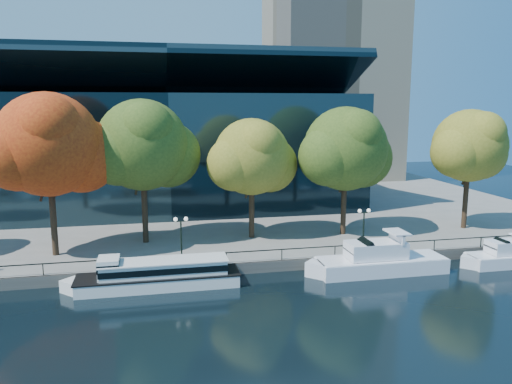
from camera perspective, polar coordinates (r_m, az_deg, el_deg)
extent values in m
plane|color=black|center=(41.31, -2.72, -10.82)|extent=(160.00, 160.00, 0.00)
cube|color=slate|center=(76.22, -7.08, -0.84)|extent=(90.00, 67.00, 1.00)
cube|color=#47443F|center=(43.98, -3.36, -8.83)|extent=(90.00, 0.25, 1.00)
cube|color=black|center=(43.72, -3.42, -6.95)|extent=(88.20, 0.08, 0.08)
cube|color=black|center=(43.87, -3.41, -7.57)|extent=(0.07, 0.07, 0.90)
cube|color=black|center=(70.50, -10.15, 4.37)|extent=(50.00, 24.00, 16.00)
cube|color=black|center=(66.26, -10.29, 12.25)|extent=(50.00, 17.14, 7.86)
cube|color=gray|center=(100.77, 8.65, 20.03)|extent=(22.00, 22.00, 65.00)
cube|color=white|center=(41.92, -11.04, -9.95)|extent=(12.85, 3.12, 1.01)
cube|color=black|center=(41.75, -11.06, -9.27)|extent=(13.11, 3.18, 0.11)
cube|color=white|center=(42.39, -19.89, -10.15)|extent=(2.58, 2.58, 1.01)
cube|color=white|center=(41.57, -10.45, -8.50)|extent=(10.02, 2.56, 1.10)
cube|color=black|center=(41.56, -10.45, -8.44)|extent=(10.15, 2.62, 0.50)
cube|color=white|center=(41.39, -10.48, -7.71)|extent=(10.28, 2.68, 0.09)
cube|color=white|center=(41.64, -16.47, -8.32)|extent=(1.65, 2.18, 1.65)
cube|color=black|center=(41.59, -16.48, -8.08)|extent=(1.70, 2.25, 0.64)
cube|color=white|center=(45.85, 14.11, -8.13)|extent=(11.44, 3.27, 1.31)
cube|color=white|center=(43.73, 7.27, -8.79)|extent=(2.50, 2.50, 1.31)
cube|color=white|center=(45.65, 14.15, -7.32)|extent=(11.22, 3.20, 0.09)
cube|color=white|center=(45.18, 13.53, -6.42)|extent=(5.15, 2.45, 1.42)
cube|color=black|center=(44.55, 11.80, -6.44)|extent=(2.25, 2.35, 1.79)
cube|color=white|center=(45.76, 15.80, -4.97)|extent=(0.27, 2.55, 0.87)
cube|color=white|center=(45.65, 15.82, -4.44)|extent=(1.53, 2.55, 0.16)
cube|color=white|center=(52.13, 27.10, -6.87)|extent=(8.21, 2.55, 1.09)
cube|color=white|center=(49.70, 23.38, -7.37)|extent=(2.01, 2.01, 1.09)
cube|color=white|center=(51.98, 27.15, -6.27)|extent=(8.05, 2.50, 0.07)
cube|color=white|center=(51.55, 26.85, -5.60)|extent=(3.69, 1.92, 1.19)
cube|color=black|center=(50.88, 25.92, -5.62)|extent=(1.67, 1.84, 1.38)
cylinder|color=black|center=(48.91, -22.20, -2.09)|extent=(0.56, 0.56, 8.14)
cylinder|color=black|center=(48.49, -21.82, 1.67)|extent=(1.26, 1.93, 4.06)
cylinder|color=black|center=(48.21, -22.95, 1.20)|extent=(1.16, 1.32, 3.63)
sphere|color=#9C200C|center=(48.09, -22.67, 5.04)|extent=(9.29, 9.29, 9.29)
sphere|color=#9C200C|center=(49.15, -19.36, 3.98)|extent=(6.96, 6.96, 6.96)
sphere|color=#9C200C|center=(47.74, -25.56, 3.97)|extent=(6.50, 6.50, 6.50)
sphere|color=#9C200C|center=(46.10, -22.66, 6.89)|extent=(5.57, 5.57, 5.57)
cylinder|color=black|center=(50.77, -12.62, -1.35)|extent=(0.56, 0.56, 7.83)
cylinder|color=black|center=(50.47, -12.18, 2.14)|extent=(1.23, 1.87, 3.91)
cylinder|color=black|center=(50.02, -13.21, 1.71)|extent=(1.13, 1.28, 3.50)
sphere|color=#324A17|center=(49.98, -12.88, 5.27)|extent=(8.92, 8.92, 8.92)
sphere|color=#324A17|center=(51.43, -10.07, 4.24)|extent=(6.69, 6.69, 6.69)
sphere|color=#324A17|center=(49.24, -15.46, 4.31)|extent=(6.25, 6.25, 6.25)
sphere|color=#324A17|center=(48.10, -12.45, 6.98)|extent=(5.35, 5.35, 5.35)
cylinder|color=black|center=(51.51, -0.50, -1.56)|extent=(0.56, 0.56, 6.75)
cylinder|color=black|center=(51.35, 0.00, 1.41)|extent=(1.11, 1.66, 3.39)
cylinder|color=black|center=(50.72, -0.88, 1.03)|extent=(1.02, 1.15, 3.03)
sphere|color=olive|center=(50.75, -0.51, 4.05)|extent=(7.80, 7.80, 7.80)
sphere|color=olive|center=(52.45, 1.54, 3.16)|extent=(5.85, 5.85, 5.85)
sphere|color=olive|center=(49.70, -2.54, 3.24)|extent=(5.46, 5.46, 5.46)
sphere|color=olive|center=(49.18, 0.29, 5.46)|extent=(4.68, 4.68, 4.68)
cylinder|color=black|center=(53.67, 10.00, -0.95)|extent=(0.56, 0.56, 7.29)
cylinder|color=black|center=(53.59, 10.51, 2.12)|extent=(1.17, 1.76, 3.65)
cylinder|color=black|center=(52.83, 9.80, 1.75)|extent=(1.07, 1.21, 3.26)
sphere|color=#324A17|center=(52.93, 10.18, 4.88)|extent=(8.75, 8.75, 8.75)
sphere|color=#324A17|center=(55.17, 11.96, 3.88)|extent=(6.56, 6.56, 6.56)
sphere|color=#324A17|center=(51.40, 8.25, 4.05)|extent=(6.13, 6.13, 6.13)
sphere|color=#324A17|center=(51.38, 11.41, 6.40)|extent=(5.25, 5.25, 5.25)
cylinder|color=black|center=(60.18, 22.85, -0.37)|extent=(0.56, 0.56, 7.39)
cylinder|color=black|center=(60.22, 23.32, 2.40)|extent=(1.18, 1.78, 3.70)
cylinder|color=black|center=(59.33, 22.86, 2.08)|extent=(1.08, 1.23, 3.30)
sphere|color=olive|center=(59.52, 23.20, 4.89)|extent=(7.94, 7.94, 7.94)
sphere|color=olive|center=(61.83, 24.18, 4.06)|extent=(5.95, 5.95, 5.95)
sphere|color=olive|center=(57.80, 21.99, 4.25)|extent=(5.56, 5.56, 5.56)
sphere|color=olive|center=(58.37, 24.51, 6.08)|extent=(4.76, 4.76, 4.76)
cylinder|color=black|center=(44.33, -8.53, -5.66)|extent=(0.14, 0.14, 3.60)
cube|color=black|center=(43.87, -8.59, -3.33)|extent=(0.90, 0.06, 0.06)
sphere|color=white|center=(43.80, -9.19, -3.10)|extent=(0.36, 0.36, 0.36)
sphere|color=white|center=(43.85, -8.01, -3.06)|extent=(0.36, 0.36, 0.36)
cylinder|color=black|center=(48.29, 12.18, -4.48)|extent=(0.14, 0.14, 3.60)
cube|color=black|center=(47.87, 12.26, -2.34)|extent=(0.90, 0.06, 0.06)
sphere|color=white|center=(47.65, 11.77, -2.13)|extent=(0.36, 0.36, 0.36)
sphere|color=white|center=(48.01, 12.76, -2.07)|extent=(0.36, 0.36, 0.36)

